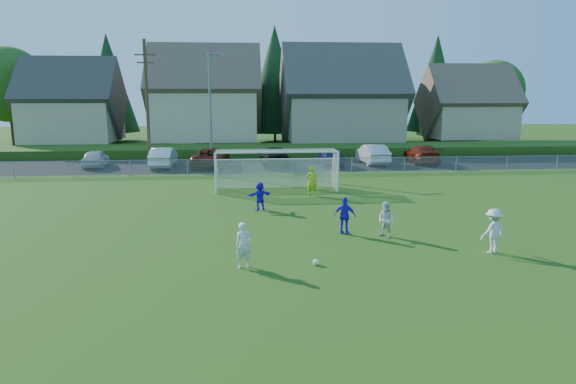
% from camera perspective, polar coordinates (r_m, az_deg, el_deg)
% --- Properties ---
extents(ground, '(160.00, 160.00, 0.00)m').
position_cam_1_polar(ground, '(16.26, 2.57, -10.22)').
color(ground, '#193D0C').
rests_on(ground, ground).
extents(asphalt_lot, '(60.00, 60.00, 0.00)m').
position_cam_1_polar(asphalt_lot, '(42.97, -2.34, 3.08)').
color(asphalt_lot, black).
rests_on(asphalt_lot, ground).
extents(grass_embankment, '(70.00, 6.00, 0.80)m').
position_cam_1_polar(grass_embankment, '(50.36, -2.77, 4.69)').
color(grass_embankment, '#1E420F').
rests_on(grass_embankment, ground).
extents(soccer_ball, '(0.22, 0.22, 0.22)m').
position_cam_1_polar(soccer_ball, '(17.94, 3.13, -7.79)').
color(soccer_ball, white).
rests_on(soccer_ball, ground).
extents(player_white_a, '(0.65, 0.51, 1.57)m').
position_cam_1_polar(player_white_a, '(17.56, -4.96, -5.92)').
color(player_white_a, silver).
rests_on(player_white_a, ground).
extents(player_white_b, '(0.89, 0.92, 1.49)m').
position_cam_1_polar(player_white_b, '(21.48, 10.83, -3.05)').
color(player_white_b, silver).
rests_on(player_white_b, ground).
extents(player_white_c, '(1.23, 0.96, 1.67)m').
position_cam_1_polar(player_white_c, '(20.56, 21.83, -4.03)').
color(player_white_c, silver).
rests_on(player_white_c, ground).
extents(player_blue_a, '(1.00, 0.72, 1.58)m').
position_cam_1_polar(player_blue_a, '(21.75, 6.34, -2.62)').
color(player_blue_a, '#2715CD').
rests_on(player_blue_a, ground).
extents(player_blue_b, '(1.39, 0.94, 1.44)m').
position_cam_1_polar(player_blue_b, '(26.11, -3.14, -0.44)').
color(player_blue_b, '#2715CD').
rests_on(player_blue_b, ground).
extents(goalkeeper, '(0.68, 0.49, 1.73)m').
position_cam_1_polar(goalkeeper, '(29.73, 2.65, 1.23)').
color(goalkeeper, '#AACD18').
rests_on(goalkeeper, ground).
extents(car_a, '(1.93, 4.21, 1.40)m').
position_cam_1_polar(car_a, '(44.13, -20.59, 3.51)').
color(car_a, silver).
rests_on(car_a, ground).
extents(car_b, '(1.70, 4.82, 1.58)m').
position_cam_1_polar(car_b, '(42.46, -13.67, 3.76)').
color(car_b, white).
rests_on(car_b, ground).
extents(car_c, '(3.06, 5.84, 1.57)m').
position_cam_1_polar(car_c, '(41.92, -8.56, 3.85)').
color(car_c, '#541809').
rests_on(car_c, ground).
extents(car_d, '(2.34, 5.43, 1.56)m').
position_cam_1_polar(car_d, '(41.84, -1.46, 3.94)').
color(car_d, black).
rests_on(car_d, ground).
extents(car_e, '(1.80, 4.43, 1.51)m').
position_cam_1_polar(car_e, '(42.22, 4.73, 3.94)').
color(car_e, '#161D4E').
rests_on(car_e, ground).
extents(car_f, '(1.91, 5.02, 1.63)m').
position_cam_1_polar(car_f, '(43.78, 9.38, 4.16)').
color(car_f, silver).
rests_on(car_f, ground).
extents(car_g, '(2.57, 5.48, 1.55)m').
position_cam_1_polar(car_g, '(45.22, 14.64, 4.11)').
color(car_g, '#661A0B').
rests_on(car_g, ground).
extents(soccer_goal, '(7.42, 1.90, 2.50)m').
position_cam_1_polar(soccer_goal, '(31.42, -1.32, 3.18)').
color(soccer_goal, white).
rests_on(soccer_goal, ground).
extents(chainlink_fence, '(52.06, 0.06, 1.20)m').
position_cam_1_polar(chainlink_fence, '(37.44, -1.92, 2.88)').
color(chainlink_fence, gray).
rests_on(chainlink_fence, ground).
extents(streetlight, '(1.38, 0.18, 9.00)m').
position_cam_1_polar(streetlight, '(41.10, -8.57, 9.38)').
color(streetlight, slate).
rests_on(streetlight, ground).
extents(utility_pole, '(1.60, 0.26, 10.00)m').
position_cam_1_polar(utility_pole, '(42.68, -15.39, 9.58)').
color(utility_pole, '#473321').
rests_on(utility_pole, ground).
extents(houses_row, '(53.90, 11.45, 13.27)m').
position_cam_1_polar(houses_row, '(57.64, -1.14, 12.39)').
color(houses_row, tan).
rests_on(houses_row, ground).
extents(tree_row, '(65.98, 12.36, 13.80)m').
position_cam_1_polar(tree_row, '(63.84, -2.40, 11.86)').
color(tree_row, '#382616').
rests_on(tree_row, ground).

